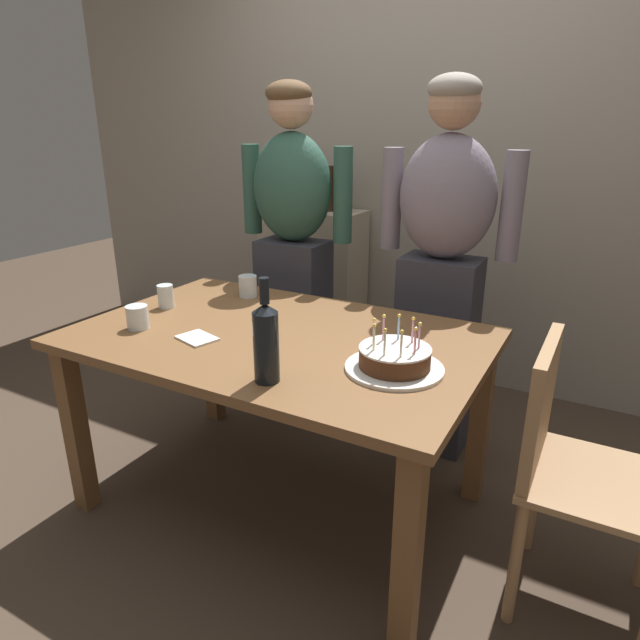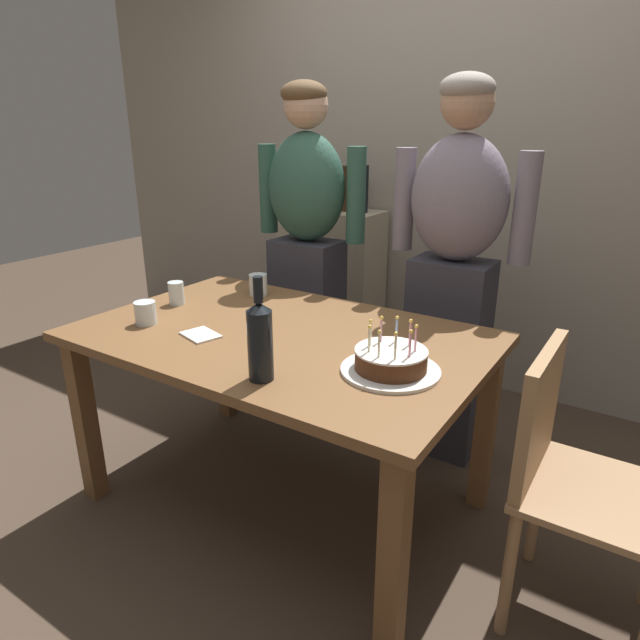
# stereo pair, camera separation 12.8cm
# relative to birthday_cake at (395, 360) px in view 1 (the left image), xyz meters

# --- Properties ---
(ground_plane) EXTENTS (10.00, 10.00, 0.00)m
(ground_plane) POSITION_rel_birthday_cake_xyz_m (-0.49, 0.08, -0.78)
(ground_plane) COLOR #47382B
(back_wall) EXTENTS (5.20, 0.10, 2.60)m
(back_wall) POSITION_rel_birthday_cake_xyz_m (-0.49, 1.63, 0.52)
(back_wall) COLOR #9E9384
(back_wall) RESTS_ON ground_plane
(dining_table) EXTENTS (1.50, 0.96, 0.74)m
(dining_table) POSITION_rel_birthday_cake_xyz_m (-0.49, 0.08, -0.13)
(dining_table) COLOR brown
(dining_table) RESTS_ON ground_plane
(birthday_cake) EXTENTS (0.31, 0.31, 0.16)m
(birthday_cake) POSITION_rel_birthday_cake_xyz_m (0.00, 0.00, 0.00)
(birthday_cake) COLOR white
(birthday_cake) RESTS_ON dining_table
(water_glass_near) EXTENTS (0.08, 0.08, 0.10)m
(water_glass_near) POSITION_rel_birthday_cake_xyz_m (-0.86, 0.41, 0.01)
(water_glass_near) COLOR silver
(water_glass_near) RESTS_ON dining_table
(water_glass_far) EXTENTS (0.08, 0.08, 0.09)m
(water_glass_far) POSITION_rel_birthday_cake_xyz_m (-0.99, -0.12, 0.01)
(water_glass_far) COLOR silver
(water_glass_far) RESTS_ON dining_table
(water_glass_side) EXTENTS (0.07, 0.07, 0.10)m
(water_glass_side) POSITION_rel_birthday_cake_xyz_m (-1.07, 0.12, 0.01)
(water_glass_side) COLOR silver
(water_glass_side) RESTS_ON dining_table
(wine_bottle) EXTENTS (0.08, 0.08, 0.32)m
(wine_bottle) POSITION_rel_birthday_cake_xyz_m (-0.31, -0.26, 0.09)
(wine_bottle) COLOR black
(wine_bottle) RESTS_ON dining_table
(napkin_stack) EXTENTS (0.16, 0.14, 0.01)m
(napkin_stack) POSITION_rel_birthday_cake_xyz_m (-0.72, -0.10, -0.03)
(napkin_stack) COLOR white
(napkin_stack) RESTS_ON dining_table
(person_man_bearded) EXTENTS (0.61, 0.27, 1.66)m
(person_man_bearded) POSITION_rel_birthday_cake_xyz_m (-0.87, 0.81, 0.10)
(person_man_bearded) COLOR #33333D
(person_man_bearded) RESTS_ON ground_plane
(person_woman_cardigan) EXTENTS (0.61, 0.27, 1.66)m
(person_woman_cardigan) POSITION_rel_birthday_cake_xyz_m (-0.11, 0.81, 0.10)
(person_woman_cardigan) COLOR #33333D
(person_woman_cardigan) RESTS_ON ground_plane
(dining_chair) EXTENTS (0.42, 0.42, 0.87)m
(dining_chair) POSITION_rel_birthday_cake_xyz_m (0.53, 0.12, -0.26)
(dining_chair) COLOR #A37A51
(dining_chair) RESTS_ON ground_plane
(shelf_cabinet) EXTENTS (0.63, 0.30, 1.25)m
(shelf_cabinet) POSITION_rel_birthday_cake_xyz_m (-1.10, 1.41, -0.27)
(shelf_cabinet) COLOR tan
(shelf_cabinet) RESTS_ON ground_plane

